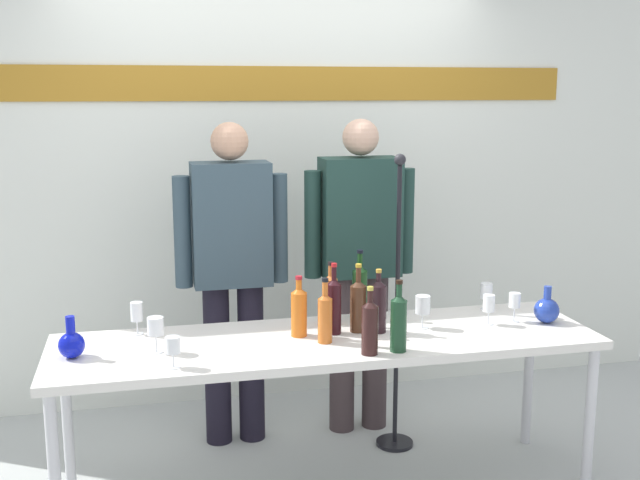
{
  "coord_description": "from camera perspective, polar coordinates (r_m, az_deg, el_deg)",
  "views": [
    {
      "loc": [
        -0.81,
        -3.3,
        1.9
      ],
      "look_at": [
        0.0,
        0.15,
        1.21
      ],
      "focal_mm": 43.58,
      "sensor_mm": 36.0,
      "label": 1
    }
  ],
  "objects": [
    {
      "name": "back_wall",
      "position": [
        4.74,
        -3.32,
        6.21
      ],
      "size": [
        5.21,
        0.11,
        3.0
      ],
      "color": "white",
      "rests_on": "ground"
    },
    {
      "name": "display_table",
      "position": [
        3.6,
        0.55,
        -8.06
      ],
      "size": [
        2.49,
        0.69,
        0.78
      ],
      "color": "silver",
      "rests_on": "ground"
    },
    {
      "name": "decanter_blue_left",
      "position": [
        3.46,
        -17.78,
        -7.25
      ],
      "size": [
        0.11,
        0.11,
        0.18
      ],
      "color": "#0C16B5",
      "rests_on": "display_table"
    },
    {
      "name": "decanter_blue_right",
      "position": [
        3.94,
        16.3,
        -4.93
      ],
      "size": [
        0.12,
        0.12,
        0.18
      ],
      "color": "#213999",
      "rests_on": "display_table"
    },
    {
      "name": "presenter_left",
      "position": [
        4.12,
        -6.46,
        -1.76
      ],
      "size": [
        0.6,
        0.22,
        1.73
      ],
      "color": "black",
      "rests_on": "ground"
    },
    {
      "name": "presenter_right",
      "position": [
        4.25,
        2.92,
        -1.14
      ],
      "size": [
        0.62,
        0.22,
        1.74
      ],
      "color": "#3B2F31",
      "rests_on": "ground"
    },
    {
      "name": "wine_bottle_0",
      "position": [
        3.33,
        3.68,
        -6.3
      ],
      "size": [
        0.07,
        0.07,
        0.3
      ],
      "color": "black",
      "rests_on": "display_table"
    },
    {
      "name": "wine_bottle_1",
      "position": [
        3.6,
        1.03,
        -4.75
      ],
      "size": [
        0.07,
        0.07,
        0.33
      ],
      "color": "black",
      "rests_on": "display_table"
    },
    {
      "name": "wine_bottle_2",
      "position": [
        3.64,
        2.82,
        -4.72
      ],
      "size": [
        0.08,
        0.08,
        0.32
      ],
      "color": "#482919",
      "rests_on": "display_table"
    },
    {
      "name": "wine_bottle_3",
      "position": [
        3.57,
        -1.56,
        -5.15
      ],
      "size": [
        0.07,
        0.07,
        0.28
      ],
      "color": "orange",
      "rests_on": "display_table"
    },
    {
      "name": "wine_bottle_4",
      "position": [
        3.75,
        0.79,
        -4.21
      ],
      "size": [
        0.07,
        0.07,
        0.31
      ],
      "color": "#CA652A",
      "rests_on": "display_table"
    },
    {
      "name": "wine_bottle_5",
      "position": [
        3.38,
        5.79,
        -5.94
      ],
      "size": [
        0.07,
        0.07,
        0.32
      ],
      "color": "#183A22",
      "rests_on": "display_table"
    },
    {
      "name": "wine_bottle_6",
      "position": [
        3.63,
        4.3,
        -4.76
      ],
      "size": [
        0.08,
        0.08,
        0.3
      ],
      "color": "black",
      "rests_on": "display_table"
    },
    {
      "name": "wine_bottle_7",
      "position": [
        3.48,
        0.37,
        -5.58
      ],
      "size": [
        0.07,
        0.07,
        0.3
      ],
      "color": "#C86222",
      "rests_on": "display_table"
    },
    {
      "name": "wine_bottle_8",
      "position": [
        3.86,
        2.93,
        -3.65
      ],
      "size": [
        0.08,
        0.08,
        0.34
      ],
      "color": "#143B16",
      "rests_on": "display_table"
    },
    {
      "name": "wine_glass_left_0",
      "position": [
        3.7,
        -13.31,
        -5.19
      ],
      "size": [
        0.06,
        0.06,
        0.15
      ],
      "color": "white",
      "rests_on": "display_table"
    },
    {
      "name": "wine_glass_left_1",
      "position": [
        3.24,
        -10.76,
        -7.66
      ],
      "size": [
        0.06,
        0.06,
        0.13
      ],
      "color": "white",
      "rests_on": "display_table"
    },
    {
      "name": "wine_glass_left_2",
      "position": [
        3.43,
        -11.98,
        -6.26
      ],
      "size": [
        0.07,
        0.07,
        0.16
      ],
      "color": "white",
      "rests_on": "display_table"
    },
    {
      "name": "wine_glass_right_0",
      "position": [
        3.83,
        12.3,
        -4.61
      ],
      "size": [
        0.06,
        0.06,
        0.15
      ],
      "color": "white",
      "rests_on": "display_table"
    },
    {
      "name": "wine_glass_right_1",
      "position": [
        3.72,
        7.55,
        -4.78
      ],
      "size": [
        0.07,
        0.07,
        0.16
      ],
      "color": "white",
      "rests_on": "display_table"
    },
    {
      "name": "wine_glass_right_2",
      "position": [
        3.9,
        14.1,
        -4.37
      ],
      "size": [
        0.06,
        0.06,
        0.15
      ],
      "color": "white",
      "rests_on": "display_table"
    },
    {
      "name": "wine_glass_right_3",
      "position": [
        4.09,
        12.12,
        -3.71
      ],
      "size": [
        0.06,
        0.06,
        0.14
      ],
      "color": "white",
      "rests_on": "display_table"
    },
    {
      "name": "microphone_stand",
      "position": [
        4.18,
        5.62,
        -8.12
      ],
      "size": [
        0.2,
        0.2,
        1.58
      ],
      "color": "black",
      "rests_on": "ground"
    }
  ]
}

